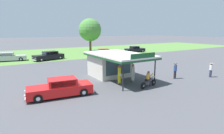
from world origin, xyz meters
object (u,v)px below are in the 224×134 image
bystander_chatting_near_pumps (117,56)px  parked_car_second_row_spare (103,53)px  gas_pump_offside (133,73)px  parked_car_back_row_right (9,57)px  bystander_admiring_sedan (175,70)px  parked_car_back_row_centre_right (135,50)px  featured_classic_sedan (61,88)px  gas_pump_nearside (119,75)px  parked_car_back_row_left (49,56)px  bystander_strolling_foreground (211,70)px  bystander_standing_back_lot (88,56)px  motorcycle_with_rider (148,81)px

bystander_chatting_near_pumps → parked_car_second_row_spare: bearing=87.9°
gas_pump_offside → parked_car_back_row_right: size_ratio=0.33×
bystander_chatting_near_pumps → bystander_admiring_sedan: size_ratio=0.88×
parked_car_back_row_centre_right → featured_classic_sedan: bearing=-139.8°
parked_car_back_row_right → bystander_chatting_near_pumps: bearing=-29.2°
parked_car_second_row_spare → gas_pump_nearside: bearing=-114.3°
bystander_chatting_near_pumps → parked_car_back_row_centre_right: bearing=37.2°
featured_classic_sedan → bystander_admiring_sedan: 12.36m
parked_car_back_row_left → parked_car_second_row_spare: bearing=-6.3°
gas_pump_offside → bystander_strolling_foreground: 9.19m
parked_car_back_row_right → bystander_standing_back_lot: bystander_standing_back_lot is taller
parked_car_back_row_right → gas_pump_offside: bearing=-64.6°
gas_pump_offside → bystander_chatting_near_pumps: gas_pump_offside is taller
bystander_chatting_near_pumps → bystander_strolling_foreground: bearing=-81.9°
motorcycle_with_rider → bystander_standing_back_lot: bearing=85.7°
gas_pump_offside → featured_classic_sedan: 7.75m
gas_pump_offside → parked_car_back_row_right: bearing=115.4°
gas_pump_nearside → parked_car_back_row_centre_right: gas_pump_nearside is taller
gas_pump_offside → bystander_chatting_near_pumps: bearing=63.1°
gas_pump_offside → bystander_admiring_sedan: (4.55, -1.68, 0.11)m
gas_pump_offside → parked_car_back_row_right: (-10.27, 21.62, -0.13)m
parked_car_second_row_spare → bystander_standing_back_lot: bearing=-139.7°
parked_car_back_row_centre_right → bystander_standing_back_lot: 17.24m
motorcycle_with_rider → bystander_admiring_sedan: bystander_admiring_sedan is taller
parked_car_back_row_left → parked_car_back_row_centre_right: size_ratio=1.09×
motorcycle_with_rider → bystander_strolling_foreground: bystander_strolling_foreground is taller
parked_car_back_row_centre_right → motorcycle_with_rider: bearing=-126.7°
parked_car_back_row_centre_right → bystander_chatting_near_pumps: (-10.60, -8.04, 0.12)m
gas_pump_offside → featured_classic_sedan: size_ratio=0.34×
bystander_chatting_near_pumps → gas_pump_offside: bearing=-116.9°
parked_car_back_row_right → parked_car_second_row_spare: size_ratio=1.01×
featured_classic_sedan → parked_car_back_row_left: parked_car_back_row_left is taller
parked_car_back_row_right → bystander_standing_back_lot: 13.90m
motorcycle_with_rider → bystander_standing_back_lot: size_ratio=1.26×
parked_car_back_row_centre_right → bystander_standing_back_lot: bearing=-156.6°
parked_car_second_row_spare → bystander_chatting_near_pumps: 5.82m
parked_car_second_row_spare → bystander_chatting_near_pumps: size_ratio=3.54×
featured_classic_sedan → bystander_standing_back_lot: (8.80, 13.95, 0.29)m
bystander_standing_back_lot → parked_car_second_row_spare: bearing=40.3°
bystander_chatting_near_pumps → bystander_standing_back_lot: size_ratio=0.86×
gas_pump_offside → bystander_standing_back_lot: 13.62m
parked_car_back_row_left → bystander_chatting_near_pumps: 12.46m
motorcycle_with_rider → featured_classic_sedan: size_ratio=0.41×
gas_pump_nearside → bystander_strolling_foreground: size_ratio=1.15×
parked_car_back_row_centre_right → bystander_strolling_foreground: bystander_strolling_foreground is taller
bystander_admiring_sedan → bystander_standing_back_lot: bearing=102.9°
gas_pump_nearside → parked_car_back_row_left: size_ratio=0.33×
parked_car_back_row_right → bystander_standing_back_lot: size_ratio=3.08×
motorcycle_with_rider → bystander_standing_back_lot: bystander_standing_back_lot is taller
gas_pump_offside → bystander_standing_back_lot: bearing=85.5°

